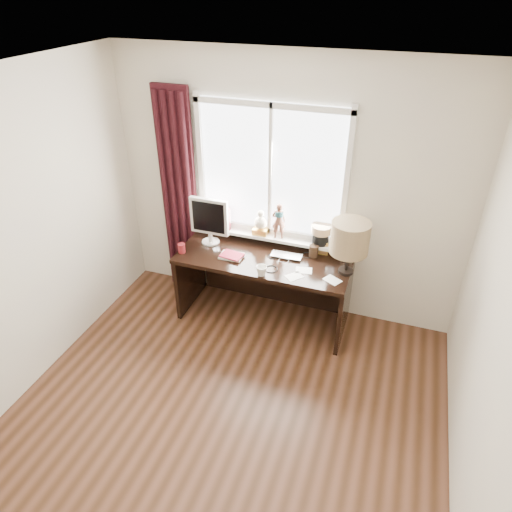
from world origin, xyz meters
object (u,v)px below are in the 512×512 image
at_px(laptop, 287,256).
at_px(table_lamp, 350,238).
at_px(monitor, 209,218).
at_px(red_cup, 182,248).
at_px(mug, 262,271).
at_px(desk, 267,273).

distance_m(laptop, table_lamp, 0.69).
relative_size(laptop, monitor, 0.62).
bearing_deg(laptop, red_cup, -166.90).
bearing_deg(mug, monitor, 150.05).
height_order(mug, desk, mug).
height_order(desk, monitor, monitor).
bearing_deg(table_lamp, mug, -157.40).
relative_size(laptop, table_lamp, 0.59).
bearing_deg(laptop, mug, -110.58).
bearing_deg(desk, red_cup, -161.03).
xyz_separation_m(desk, table_lamp, (0.80, -0.10, 0.61)).
xyz_separation_m(desk, monitor, (-0.61, -0.00, 0.52)).
xyz_separation_m(laptop, monitor, (-0.82, 0.01, 0.27)).
relative_size(red_cup, monitor, 0.19).
height_order(mug, red_cup, mug).
height_order(monitor, table_lamp, table_lamp).
distance_m(desk, table_lamp, 1.01).
height_order(red_cup, table_lamp, table_lamp).
bearing_deg(monitor, desk, 0.22).
height_order(laptop, red_cup, red_cup).
bearing_deg(mug, laptop, 70.70).
bearing_deg(monitor, table_lamp, -3.77).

